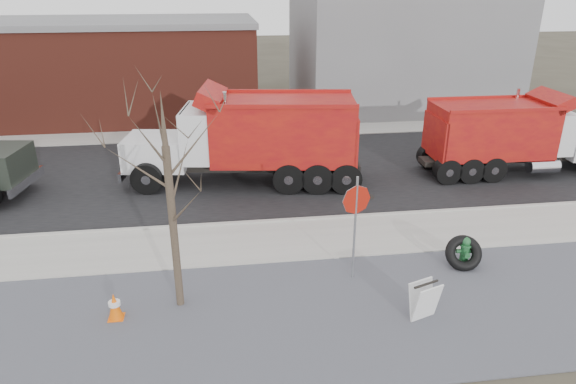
{
  "coord_description": "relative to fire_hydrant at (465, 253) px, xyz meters",
  "views": [
    {
      "loc": [
        -2.03,
        -13.25,
        7.3
      ],
      "look_at": [
        -0.12,
        0.73,
        1.4
      ],
      "focal_mm": 32.0,
      "sensor_mm": 36.0,
      "label": 1
    }
  ],
  "objects": [
    {
      "name": "traffic_cone_near",
      "position": [
        -9.04,
        -1.19,
        -0.05
      ],
      "size": [
        0.35,
        0.35,
        0.68
      ],
      "color": "#F86107",
      "rests_on": "ground"
    },
    {
      "name": "curb",
      "position": [
        -4.4,
        3.32,
        -0.34
      ],
      "size": [
        60.0,
        0.15,
        0.11
      ],
      "primitive_type": "cube",
      "color": "#9E9B93",
      "rests_on": "ground"
    },
    {
      "name": "far_sidewalk",
      "position": [
        -4.4,
        13.77,
        -0.36
      ],
      "size": [
        60.0,
        2.0,
        0.06
      ],
      "primitive_type": "cube",
      "color": "#9E9B93",
      "rests_on": "ground"
    },
    {
      "name": "stop_sign",
      "position": [
        -3.18,
        -0.2,
        1.54
      ],
      "size": [
        0.76,
        0.22,
        2.85
      ],
      "rotation": [
        0.0,
        0.0,
        -0.14
      ],
      "color": "gray",
      "rests_on": "ground"
    },
    {
      "name": "building_brick",
      "position": [
        -14.4,
        18.77,
        2.26
      ],
      "size": [
        20.2,
        8.2,
        5.3
      ],
      "color": "maroon",
      "rests_on": "ground"
    },
    {
      "name": "bare_tree",
      "position": [
        -7.6,
        -0.83,
        2.9
      ],
      "size": [
        3.2,
        3.2,
        5.2
      ],
      "color": "#382D23",
      "rests_on": "ground"
    },
    {
      "name": "dump_truck_red_a",
      "position": [
        5.02,
        6.68,
        1.25
      ],
      "size": [
        7.96,
        2.26,
        3.21
      ],
      "rotation": [
        0.0,
        0.0,
        -0.01
      ],
      "color": "black",
      "rests_on": "ground"
    },
    {
      "name": "building_grey",
      "position": [
        4.6,
        19.77,
        3.61
      ],
      "size": [
        12.0,
        10.0,
        8.0
      ],
      "color": "gray",
      "rests_on": "ground"
    },
    {
      "name": "ground",
      "position": [
        -4.4,
        1.77,
        -0.39
      ],
      "size": [
        120.0,
        120.0,
        0.0
      ],
      "primitive_type": "plane",
      "color": "#383328",
      "rests_on": "ground"
    },
    {
      "name": "fire_hydrant",
      "position": [
        0.0,
        0.0,
        0.0
      ],
      "size": [
        0.49,
        0.47,
        0.86
      ],
      "rotation": [
        0.0,
        0.0,
        -0.13
      ],
      "color": "#266534",
      "rests_on": "ground"
    },
    {
      "name": "road",
      "position": [
        -4.4,
        8.07,
        -0.38
      ],
      "size": [
        60.0,
        9.4,
        0.02
      ],
      "primitive_type": "cube",
      "color": "black",
      "rests_on": "ground"
    },
    {
      "name": "gravel_verge",
      "position": [
        -4.4,
        -1.73,
        -0.38
      ],
      "size": [
        60.0,
        5.0,
        0.03
      ],
      "primitive_type": "cube",
      "color": "slate",
      "rests_on": "ground"
    },
    {
      "name": "truck_tire",
      "position": [
        -0.09,
        -0.09,
        0.04
      ],
      "size": [
        1.11,
        0.93,
        0.97
      ],
      "color": "black",
      "rests_on": "ground"
    },
    {
      "name": "sandwich_board",
      "position": [
        -2.02,
        -2.16,
        0.11
      ],
      "size": [
        0.78,
        0.62,
        0.94
      ],
      "rotation": [
        0.0,
        0.0,
        0.34
      ],
      "color": "white",
      "rests_on": "ground"
    },
    {
      "name": "dump_truck_red_b",
      "position": [
        -5.26,
        6.94,
        1.49
      ],
      "size": [
        8.89,
        3.61,
        3.7
      ],
      "rotation": [
        0.0,
        0.0,
        3.01
      ],
      "color": "black",
      "rests_on": "ground"
    },
    {
      "name": "sidewalk",
      "position": [
        -4.4,
        2.02,
        -0.36
      ],
      "size": [
        60.0,
        2.5,
        0.06
      ],
      "primitive_type": "cube",
      "color": "#9E9B93",
      "rests_on": "ground"
    }
  ]
}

